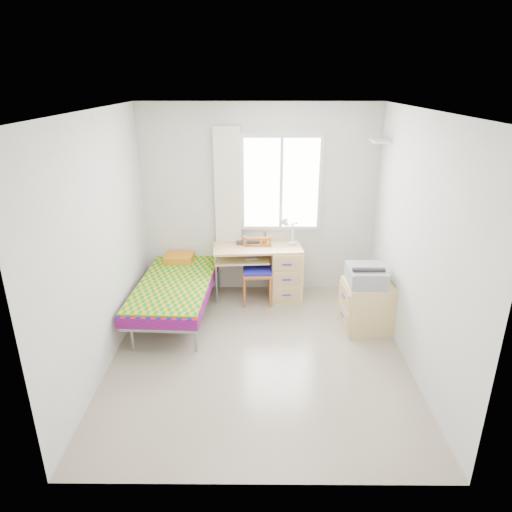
% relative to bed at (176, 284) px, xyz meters
% --- Properties ---
extents(floor, '(3.50, 3.50, 0.00)m').
position_rel_bed_xyz_m(floor, '(1.06, -0.98, -0.40)').
color(floor, '#BCAD93').
rests_on(floor, ground).
extents(ceiling, '(3.50, 3.50, 0.00)m').
position_rel_bed_xyz_m(ceiling, '(1.06, -0.98, 2.20)').
color(ceiling, white).
rests_on(ceiling, wall_back).
extents(wall_back, '(3.20, 0.00, 3.20)m').
position_rel_bed_xyz_m(wall_back, '(1.06, 0.77, 0.90)').
color(wall_back, silver).
rests_on(wall_back, ground).
extents(wall_left, '(0.00, 3.50, 3.50)m').
position_rel_bed_xyz_m(wall_left, '(-0.54, -0.98, 0.90)').
color(wall_left, silver).
rests_on(wall_left, ground).
extents(wall_right, '(0.00, 3.50, 3.50)m').
position_rel_bed_xyz_m(wall_right, '(2.66, -0.98, 0.90)').
color(wall_right, silver).
rests_on(wall_right, ground).
extents(window, '(1.10, 0.04, 1.30)m').
position_rel_bed_xyz_m(window, '(1.36, 0.75, 1.15)').
color(window, white).
rests_on(window, wall_back).
extents(curtain, '(0.35, 0.05, 1.70)m').
position_rel_bed_xyz_m(curtain, '(0.64, 0.70, 1.05)').
color(curtain, '#F2EBC8').
rests_on(curtain, wall_back).
extents(floating_shelf, '(0.20, 0.32, 0.03)m').
position_rel_bed_xyz_m(floating_shelf, '(2.55, 0.42, 1.75)').
color(floating_shelf, white).
rests_on(floating_shelf, wall_right).
extents(bed, '(0.99, 1.96, 0.83)m').
position_rel_bed_xyz_m(bed, '(0.00, 0.00, 0.00)').
color(bed, gray).
rests_on(bed, floor).
extents(desk, '(1.23, 0.64, 0.74)m').
position_rel_bed_xyz_m(desk, '(1.36, 0.48, 0.00)').
color(desk, tan).
rests_on(desk, floor).
extents(chair, '(0.40, 0.40, 0.90)m').
position_rel_bed_xyz_m(chair, '(1.05, 0.36, 0.10)').
color(chair, '#AB5621').
rests_on(chair, floor).
extents(cabinet, '(0.60, 0.54, 0.60)m').
position_rel_bed_xyz_m(cabinet, '(2.36, -0.39, -0.10)').
color(cabinet, '#DAB86F').
rests_on(cabinet, floor).
extents(printer, '(0.42, 0.49, 0.21)m').
position_rel_bed_xyz_m(printer, '(2.32, -0.39, 0.30)').
color(printer, '#97989E').
rests_on(printer, cabinet).
extents(laptop, '(0.36, 0.26, 0.03)m').
position_rel_bed_xyz_m(laptop, '(0.92, 0.56, 0.35)').
color(laptop, black).
rests_on(laptop, desk).
extents(pen_cup, '(0.10, 0.10, 0.10)m').
position_rel_bed_xyz_m(pen_cup, '(1.14, 0.59, 0.39)').
color(pen_cup, '#CA6E16').
rests_on(pen_cup, desk).
extents(task_lamp, '(0.23, 0.32, 0.42)m').
position_rel_bed_xyz_m(task_lamp, '(1.45, 0.45, 0.60)').
color(task_lamp, white).
rests_on(task_lamp, desk).
extents(book, '(0.19, 0.23, 0.02)m').
position_rel_bed_xyz_m(book, '(0.87, 0.48, 0.19)').
color(book, gray).
rests_on(book, desk).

